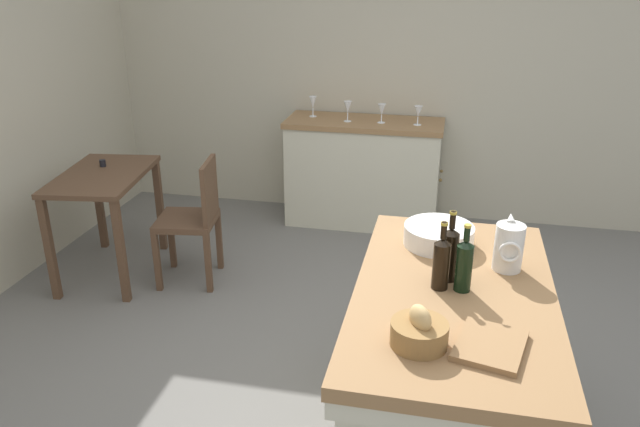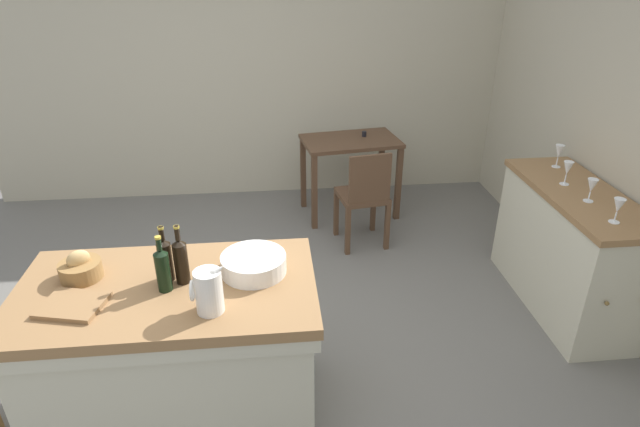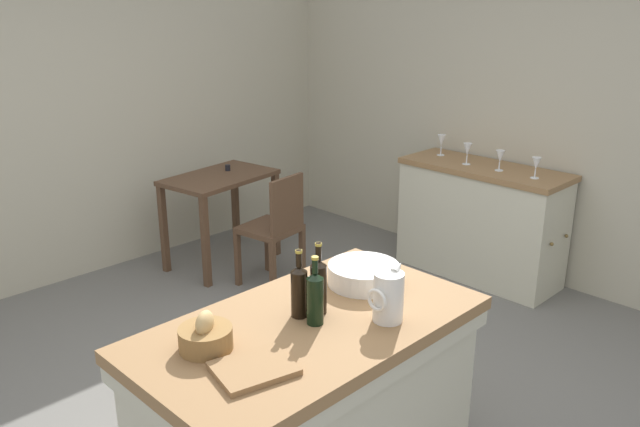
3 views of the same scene
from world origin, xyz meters
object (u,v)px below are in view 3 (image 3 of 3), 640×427
(pitcher, at_px, (388,296))
(island_table, at_px, (310,401))
(wooden_chair, at_px, (275,226))
(wine_glass_right, at_px, (441,141))
(wine_glass_left, at_px, (500,157))
(side_cabinet, at_px, (480,221))
(writing_desk, at_px, (220,190))
(bread_basket, at_px, (206,336))
(wine_bottle_amber, at_px, (299,290))
(wash_bowl, at_px, (364,274))
(wine_bottle_green, at_px, (315,297))
(wine_bottle_dark, at_px, (318,285))
(wine_glass_middle, at_px, (467,150))
(wine_glass_far_left, at_px, (536,164))
(cutting_board, at_px, (254,368))

(pitcher, bearing_deg, island_table, 137.24)
(wooden_chair, bearing_deg, wine_glass_right, -22.04)
(wine_glass_left, bearing_deg, island_table, -166.31)
(side_cabinet, xyz_separation_m, pitcher, (-2.41, -1.01, 0.52))
(writing_desk, bearing_deg, island_table, -118.53)
(bread_basket, height_order, wine_bottle_amber, wine_bottle_amber)
(writing_desk, bearing_deg, pitcher, -112.14)
(wash_bowl, bearing_deg, side_cabinet, 17.41)
(wine_bottle_green, bearing_deg, wine_glass_right, 25.06)
(wine_glass_right, bearing_deg, wine_bottle_dark, -155.36)
(island_table, distance_m, side_cabinet, 2.77)
(bread_basket, distance_m, wine_bottle_amber, 0.45)
(island_table, xyz_separation_m, bread_basket, (-0.44, 0.12, 0.45))
(wine_glass_left, bearing_deg, wooden_chair, 137.70)
(wine_bottle_amber, height_order, wine_glass_left, wine_bottle_amber)
(wine_bottle_dark, relative_size, wine_glass_middle, 1.91)
(wooden_chair, xyz_separation_m, wash_bowl, (-0.91, -1.70, 0.43))
(wooden_chair, bearing_deg, wine_glass_far_left, -49.05)
(bread_basket, bearing_deg, wine_bottle_green, -18.85)
(island_table, distance_m, wine_bottle_green, 0.52)
(pitcher, height_order, wine_bottle_dark, wine_bottle_dark)
(wash_bowl, xyz_separation_m, cutting_board, (-0.86, -0.22, -0.04))
(island_table, height_order, wooden_chair, wooden_chair)
(cutting_board, relative_size, wine_bottle_amber, 0.93)
(writing_desk, relative_size, bread_basket, 4.57)
(wine_bottle_amber, height_order, wine_glass_far_left, wine_bottle_amber)
(wine_glass_far_left, bearing_deg, side_cabinet, 83.53)
(island_table, height_order, wine_glass_far_left, wine_glass_far_left)
(side_cabinet, distance_m, wine_bottle_amber, 2.80)
(wine_glass_far_left, height_order, wine_glass_left, same)
(wooden_chair, distance_m, wine_bottle_amber, 2.24)
(wine_glass_far_left, distance_m, wine_glass_middle, 0.58)
(wine_glass_middle, bearing_deg, side_cabinet, -68.23)
(writing_desk, bearing_deg, wooden_chair, -88.05)
(wooden_chair, relative_size, wash_bowl, 2.64)
(island_table, distance_m, wine_bottle_amber, 0.53)
(pitcher, relative_size, wine_bottle_green, 0.85)
(pitcher, relative_size, wash_bowl, 0.76)
(wooden_chair, bearing_deg, bread_basket, -137.22)
(wine_bottle_dark, relative_size, wine_bottle_green, 1.07)
(writing_desk, height_order, wine_glass_middle, wine_glass_middle)
(side_cabinet, xyz_separation_m, wine_bottle_dark, (-2.57, -0.75, 0.54))
(side_cabinet, relative_size, wine_bottle_green, 4.38)
(cutting_board, xyz_separation_m, wine_bottle_amber, (0.41, 0.20, 0.11))
(wash_bowl, relative_size, wine_glass_middle, 2.02)
(side_cabinet, relative_size, writing_desk, 1.37)
(wine_bottle_amber, bearing_deg, wash_bowl, 2.85)
(island_table, bearing_deg, wine_glass_far_left, 7.45)
(wine_bottle_dark, bearing_deg, wine_glass_right, 24.64)
(wine_bottle_green, xyz_separation_m, wine_glass_middle, (2.60, 0.95, 0.04))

